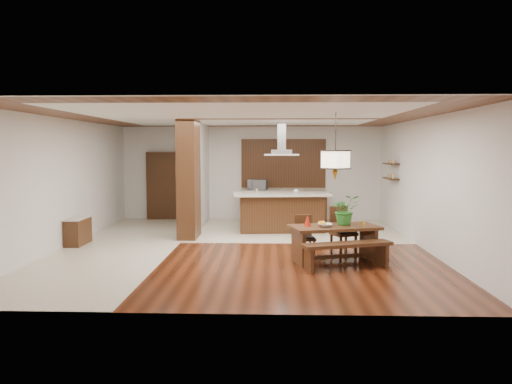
{
  "coord_description": "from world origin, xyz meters",
  "views": [
    {
      "loc": [
        0.67,
        -10.99,
        2.21
      ],
      "look_at": [
        0.3,
        0.0,
        1.25
      ],
      "focal_mm": 35.0,
      "sensor_mm": 36.0,
      "label": 1
    }
  ],
  "objects_px": {
    "dining_bench": "(347,256)",
    "foliage_plant": "(345,210)",
    "dining_chair_right": "(344,231)",
    "range_hood": "(282,139)",
    "hallway_console": "(78,231)",
    "kitchen_island": "(281,212)",
    "dining_chair_left": "(305,236)",
    "fruit_bowl": "(325,225)",
    "island_cup": "(296,191)",
    "dining_table": "(334,235)",
    "microwave": "(258,185)",
    "pendant_lantern": "(335,147)"
  },
  "relations": [
    {
      "from": "fruit_bowl",
      "to": "microwave",
      "type": "distance_m",
      "value": 5.83
    },
    {
      "from": "pendant_lantern",
      "to": "fruit_bowl",
      "type": "height_order",
      "value": "pendant_lantern"
    },
    {
      "from": "hallway_console",
      "to": "kitchen_island",
      "type": "height_order",
      "value": "kitchen_island"
    },
    {
      "from": "dining_bench",
      "to": "foliage_plant",
      "type": "bearing_deg",
      "value": 85.31
    },
    {
      "from": "dining_chair_left",
      "to": "fruit_bowl",
      "type": "xyz_separation_m",
      "value": [
        0.35,
        -0.53,
        0.31
      ]
    },
    {
      "from": "dining_chair_right",
      "to": "range_hood",
      "type": "relative_size",
      "value": 1.12
    },
    {
      "from": "range_hood",
      "to": "microwave",
      "type": "distance_m",
      "value": 2.54
    },
    {
      "from": "kitchen_island",
      "to": "dining_bench",
      "type": "bearing_deg",
      "value": -79.15
    },
    {
      "from": "dining_bench",
      "to": "dining_chair_right",
      "type": "distance_m",
      "value": 1.23
    },
    {
      "from": "foliage_plant",
      "to": "island_cup",
      "type": "bearing_deg",
      "value": 104.1
    },
    {
      "from": "dining_chair_right",
      "to": "kitchen_island",
      "type": "relative_size",
      "value": 0.39
    },
    {
      "from": "kitchen_island",
      "to": "range_hood",
      "type": "relative_size",
      "value": 2.89
    },
    {
      "from": "dining_bench",
      "to": "foliage_plant",
      "type": "distance_m",
      "value": 1.06
    },
    {
      "from": "dining_table",
      "to": "microwave",
      "type": "xyz_separation_m",
      "value": [
        -1.66,
        5.49,
        0.59
      ]
    },
    {
      "from": "hallway_console",
      "to": "dining_bench",
      "type": "distance_m",
      "value": 6.21
    },
    {
      "from": "dining_chair_right",
      "to": "island_cup",
      "type": "xyz_separation_m",
      "value": [
        -0.86,
        2.78,
        0.58
      ]
    },
    {
      "from": "hallway_console",
      "to": "island_cup",
      "type": "height_order",
      "value": "island_cup"
    },
    {
      "from": "dining_chair_left",
      "to": "fruit_bowl",
      "type": "height_order",
      "value": "dining_chair_left"
    },
    {
      "from": "dining_chair_left",
      "to": "kitchen_island",
      "type": "xyz_separation_m",
      "value": [
        -0.43,
        3.07,
        0.11
      ]
    },
    {
      "from": "range_hood",
      "to": "island_cup",
      "type": "distance_m",
      "value": 1.43
    },
    {
      "from": "hallway_console",
      "to": "dining_chair_left",
      "type": "xyz_separation_m",
      "value": [
        5.14,
        -1.12,
        0.11
      ]
    },
    {
      "from": "dining_chair_right",
      "to": "microwave",
      "type": "xyz_separation_m",
      "value": [
        -1.93,
        4.88,
        0.6
      ]
    },
    {
      "from": "dining_bench",
      "to": "range_hood",
      "type": "relative_size",
      "value": 1.91
    },
    {
      "from": "fruit_bowl",
      "to": "microwave",
      "type": "relative_size",
      "value": 0.47
    },
    {
      "from": "kitchen_island",
      "to": "microwave",
      "type": "bearing_deg",
      "value": 103.68
    },
    {
      "from": "dining_chair_left",
      "to": "range_hood",
      "type": "xyz_separation_m",
      "value": [
        -0.43,
        3.08,
        2.04
      ]
    },
    {
      "from": "dining_bench",
      "to": "foliage_plant",
      "type": "xyz_separation_m",
      "value": [
        0.06,
        0.73,
        0.76
      ]
    },
    {
      "from": "dining_chair_left",
      "to": "dining_chair_right",
      "type": "xyz_separation_m",
      "value": [
        0.82,
        0.23,
        0.08
      ]
    },
    {
      "from": "foliage_plant",
      "to": "kitchen_island",
      "type": "bearing_deg",
      "value": 109.89
    },
    {
      "from": "fruit_bowl",
      "to": "island_cup",
      "type": "distance_m",
      "value": 3.57
    },
    {
      "from": "pendant_lantern",
      "to": "range_hood",
      "type": "relative_size",
      "value": 1.46
    },
    {
      "from": "kitchen_island",
      "to": "range_hood",
      "type": "distance_m",
      "value": 1.93
    },
    {
      "from": "microwave",
      "to": "kitchen_island",
      "type": "bearing_deg",
      "value": -60.06
    },
    {
      "from": "range_hood",
      "to": "microwave",
      "type": "bearing_deg",
      "value": 108.6
    },
    {
      "from": "foliage_plant",
      "to": "dining_chair_right",
      "type": "bearing_deg",
      "value": 84.54
    },
    {
      "from": "dining_chair_left",
      "to": "microwave",
      "type": "bearing_deg",
      "value": 91.27
    },
    {
      "from": "fruit_bowl",
      "to": "microwave",
      "type": "bearing_deg",
      "value": 104.58
    },
    {
      "from": "dining_table",
      "to": "foliage_plant",
      "type": "relative_size",
      "value": 3.11
    },
    {
      "from": "kitchen_island",
      "to": "dining_table",
      "type": "bearing_deg",
      "value": -79.12
    },
    {
      "from": "dining_bench",
      "to": "kitchen_island",
      "type": "relative_size",
      "value": 0.66
    },
    {
      "from": "hallway_console",
      "to": "dining_chair_right",
      "type": "xyz_separation_m",
      "value": [
        5.96,
        -0.89,
        0.19
      ]
    },
    {
      "from": "dining_table",
      "to": "range_hood",
      "type": "distance_m",
      "value": 4.09
    },
    {
      "from": "kitchen_island",
      "to": "microwave",
      "type": "xyz_separation_m",
      "value": [
        -0.68,
        2.03,
        0.57
      ]
    },
    {
      "from": "dining_bench",
      "to": "fruit_bowl",
      "type": "relative_size",
      "value": 6.47
    },
    {
      "from": "dining_table",
      "to": "dining_chair_left",
      "type": "xyz_separation_m",
      "value": [
        -0.55,
        0.38,
        -0.09
      ]
    },
    {
      "from": "dining_table",
      "to": "microwave",
      "type": "bearing_deg",
      "value": 106.81
    },
    {
      "from": "dining_chair_left",
      "to": "dining_chair_right",
      "type": "relative_size",
      "value": 0.84
    },
    {
      "from": "dining_bench",
      "to": "island_cup",
      "type": "distance_m",
      "value": 4.14
    },
    {
      "from": "kitchen_island",
      "to": "range_hood",
      "type": "bearing_deg",
      "value": 85.12
    },
    {
      "from": "foliage_plant",
      "to": "fruit_bowl",
      "type": "relative_size",
      "value": 2.24
    }
  ]
}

